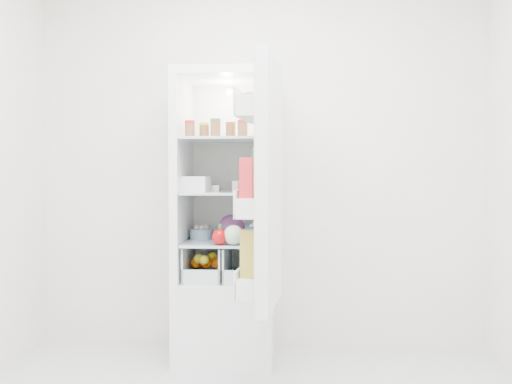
# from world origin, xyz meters

# --- Properties ---
(room_walls) EXTENTS (3.02, 3.02, 2.61)m
(room_walls) POSITION_xyz_m (0.00, 0.00, 1.59)
(room_walls) COLOR white
(room_walls) RESTS_ON ground
(refrigerator) EXTENTS (0.60, 0.60, 1.80)m
(refrigerator) POSITION_xyz_m (-0.20, 1.25, 0.67)
(refrigerator) COLOR white
(refrigerator) RESTS_ON ground
(shelf_low) EXTENTS (0.49, 0.53, 0.01)m
(shelf_low) POSITION_xyz_m (-0.20, 1.19, 0.74)
(shelf_low) COLOR silver
(shelf_low) RESTS_ON refrigerator
(shelf_mid) EXTENTS (0.49, 0.53, 0.02)m
(shelf_mid) POSITION_xyz_m (-0.20, 1.19, 1.05)
(shelf_mid) COLOR silver
(shelf_mid) RESTS_ON refrigerator
(shelf_top) EXTENTS (0.49, 0.53, 0.02)m
(shelf_top) POSITION_xyz_m (-0.20, 1.19, 1.38)
(shelf_top) COLOR silver
(shelf_top) RESTS_ON refrigerator
(crisper_left) EXTENTS (0.23, 0.46, 0.22)m
(crisper_left) POSITION_xyz_m (-0.32, 1.19, 0.61)
(crisper_left) COLOR silver
(crisper_left) RESTS_ON refrigerator
(crisper_right) EXTENTS (0.23, 0.46, 0.22)m
(crisper_right) POSITION_xyz_m (-0.08, 1.19, 0.61)
(crisper_right) COLOR silver
(crisper_right) RESTS_ON refrigerator
(condiment_jars) EXTENTS (0.38, 0.16, 0.08)m
(condiment_jars) POSITION_xyz_m (-0.24, 1.07, 1.43)
(condiment_jars) COLOR #B21919
(condiment_jars) RESTS_ON shelf_top
(squeeze_bottle) EXTENTS (0.06, 0.06, 0.19)m
(squeeze_bottle) POSITION_xyz_m (0.01, 1.27, 1.48)
(squeeze_bottle) COLOR white
(squeeze_bottle) RESTS_ON shelf_top
(tub_white) EXTENTS (0.16, 0.16, 0.09)m
(tub_white) POSITION_xyz_m (-0.37, 1.10, 1.10)
(tub_white) COLOR white
(tub_white) RESTS_ON shelf_mid
(tub_cream) EXTENTS (0.13, 0.13, 0.07)m
(tub_cream) POSITION_xyz_m (-0.09, 1.20, 1.09)
(tub_cream) COLOR silver
(tub_cream) RESTS_ON shelf_mid
(tin_red) EXTENTS (0.10, 0.10, 0.06)m
(tin_red) POSITION_xyz_m (-0.06, 1.09, 1.09)
(tin_red) COLOR red
(tin_red) RESTS_ON shelf_mid
(foil_tray) EXTENTS (0.15, 0.12, 0.04)m
(foil_tray) POSITION_xyz_m (-0.33, 1.35, 1.08)
(foil_tray) COLOR silver
(foil_tray) RESTS_ON shelf_mid
(tub_green) EXTENTS (0.10, 0.14, 0.08)m
(tub_green) POSITION_xyz_m (-0.03, 1.30, 1.10)
(tub_green) COLOR #43944E
(tub_green) RESTS_ON shelf_mid
(red_cabbage) EXTENTS (0.16, 0.16, 0.16)m
(red_cabbage) POSITION_xyz_m (-0.16, 1.19, 0.83)
(red_cabbage) COLOR #561D4D
(red_cabbage) RESTS_ON shelf_low
(bell_pepper) EXTENTS (0.10, 0.10, 0.10)m
(bell_pepper) POSITION_xyz_m (-0.21, 0.97, 0.80)
(bell_pepper) COLOR #B90B0E
(bell_pepper) RESTS_ON shelf_low
(mushroom_bowl) EXTENTS (0.19, 0.19, 0.07)m
(mushroom_bowl) POSITION_xyz_m (-0.36, 1.24, 0.78)
(mushroom_bowl) COLOR #83A6C4
(mushroom_bowl) RESTS_ON shelf_low
(salad_bag) EXTENTS (0.12, 0.12, 0.12)m
(salad_bag) POSITION_xyz_m (-0.13, 0.98, 0.81)
(salad_bag) COLOR beige
(salad_bag) RESTS_ON shelf_low
(citrus_pile) EXTENTS (0.20, 0.24, 0.16)m
(citrus_pile) POSITION_xyz_m (-0.32, 1.13, 0.59)
(citrus_pile) COLOR orange
(citrus_pile) RESTS_ON refrigerator
(veg_pile) EXTENTS (0.16, 0.30, 0.10)m
(veg_pile) POSITION_xyz_m (-0.07, 1.18, 0.56)
(veg_pile) COLOR #20511B
(veg_pile) RESTS_ON refrigerator
(fridge_door) EXTENTS (0.22, 0.60, 1.30)m
(fridge_door) POSITION_xyz_m (0.07, 0.61, 1.09)
(fridge_door) COLOR white
(fridge_door) RESTS_ON refrigerator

